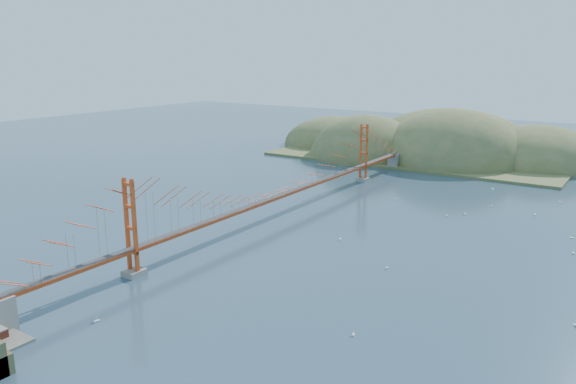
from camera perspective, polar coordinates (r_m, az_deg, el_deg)
The scene contains 17 objects.
ground at distance 90.12m, azimuth -0.90°, elevation -2.41°, with size 320.00×320.00×0.00m, color #2E465C.
bridge at distance 88.55m, azimuth -0.85°, elevation 1.97°, with size 2.20×94.40×12.00m.
far_headlands at distance 149.51m, azimuth 14.93°, elevation 3.70°, with size 84.00×58.00×25.00m.
sailboat_8 at distance 101.43m, azimuth 19.95°, elevation -1.32°, with size 0.60×0.60×0.62m.
sailboat_5 at distance 82.28m, azimuth 27.02°, elevation -5.49°, with size 0.60×0.60×0.66m.
sailboat_4 at distance 95.06m, azimuth 17.53°, elevation -2.11°, with size 0.63×0.63×0.69m.
sailboat_7 at distance 108.87m, azimuth 25.90°, elevation -0.89°, with size 0.52×0.45×0.59m.
sailboat_13 at distance 61.71m, azimuth 27.24°, elevation -11.83°, with size 0.61×0.61×0.65m.
sailboat_17 at distance 88.78m, azimuth 26.90°, elevation -4.12°, with size 0.63×0.59×0.71m.
sailboat_14 at distance 69.61m, azimuth 10.02°, elevation -7.53°, with size 0.46×0.53×0.60m.
sailboat_15 at distance 98.71m, azimuth 23.82°, elevation -2.08°, with size 0.63×0.66×0.75m.
sailboat_16 at distance 93.37m, azimuth 15.83°, elevation -2.28°, with size 0.54×0.54×0.59m.
sailboat_6 at distance 53.82m, azimuth 6.66°, elevation -14.12°, with size 0.48×0.50×0.57m.
sailboat_12 at distance 114.39m, azimuth 20.10°, elevation 0.34°, with size 0.60×0.60×0.66m.
sailboat_3 at distance 101.75m, azimuth 10.90°, elevation -0.67°, with size 0.52×0.46×0.59m.
sailboat_0 at distance 79.13m, azimuth 5.31°, elevation -4.70°, with size 0.58×0.61×0.69m.
sailboat_10 at distance 58.88m, azimuth -18.87°, elevation -12.21°, with size 0.58×0.63×0.71m.
Camera 1 is at (49.14, -71.16, 25.36)m, focal length 35.00 mm.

